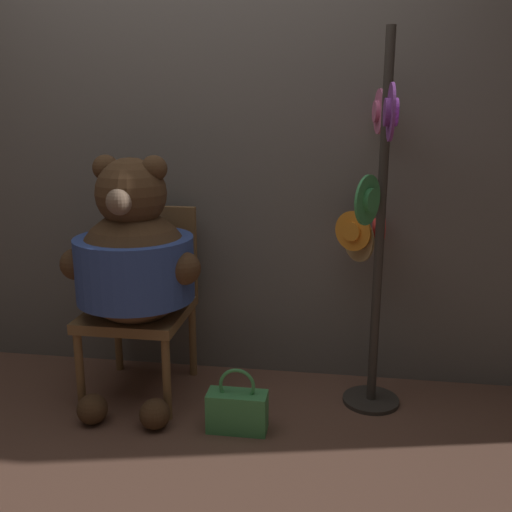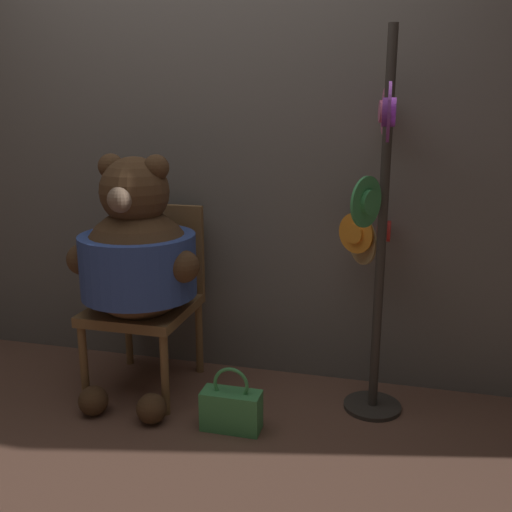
{
  "view_description": "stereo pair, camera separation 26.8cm",
  "coord_description": "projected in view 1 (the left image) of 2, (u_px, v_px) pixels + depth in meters",
  "views": [
    {
      "loc": [
        0.73,
        -2.36,
        1.42
      ],
      "look_at": [
        0.34,
        0.22,
        0.75
      ],
      "focal_mm": 40.0,
      "sensor_mm": 36.0,
      "label": 1
    },
    {
      "loc": [
        0.99,
        -2.3,
        1.42
      ],
      "look_at": [
        0.34,
        0.22,
        0.75
      ],
      "focal_mm": 40.0,
      "sensor_mm": 36.0,
      "label": 2
    }
  ],
  "objects": [
    {
      "name": "chair",
      "position": [
        143.0,
        295.0,
        2.93
      ],
      "size": [
        0.49,
        0.53,
        0.94
      ],
      "color": "brown",
      "rests_on": "ground_plane"
    },
    {
      "name": "handbag_on_ground",
      "position": [
        237.0,
        410.0,
        2.59
      ],
      "size": [
        0.27,
        0.12,
        0.31
      ],
      "color": "#479E56",
      "rests_on": "ground_plane"
    },
    {
      "name": "teddy_bear",
      "position": [
        134.0,
        261.0,
        2.7
      ],
      "size": [
        0.68,
        0.6,
        1.23
      ],
      "color": "#4C331E",
      "rests_on": "ground_plane"
    },
    {
      "name": "ground_plane",
      "position": [
        179.0,
        418.0,
        2.72
      ],
      "size": [
        14.0,
        14.0,
        0.0
      ],
      "primitive_type": "plane",
      "color": "brown"
    },
    {
      "name": "hat_display_rack",
      "position": [
        374.0,
        229.0,
        2.66
      ],
      "size": [
        0.35,
        0.55,
        1.77
      ],
      "color": "#332D28",
      "rests_on": "ground_plane"
    },
    {
      "name": "wall_back",
      "position": [
        204.0,
        140.0,
        3.0
      ],
      "size": [
        8.0,
        0.1,
        2.53
      ],
      "color": "#66605B",
      "rests_on": "ground_plane"
    }
  ]
}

